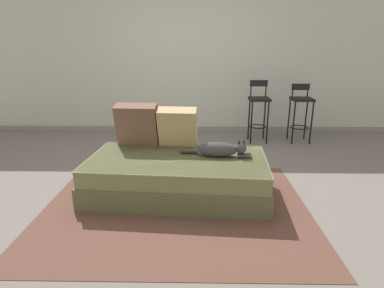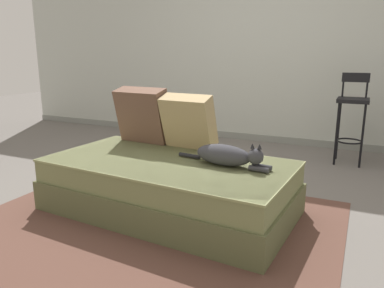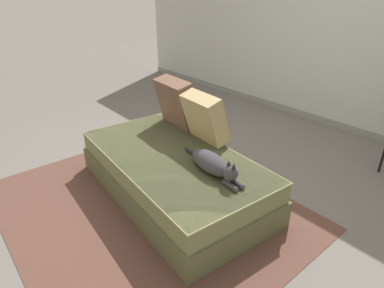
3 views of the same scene
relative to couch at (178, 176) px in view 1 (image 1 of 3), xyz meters
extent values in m
plane|color=#66605B|center=(0.00, 0.40, -0.21)|extent=(16.00, 16.00, 0.00)
cube|color=#B7BCB2|center=(0.00, 2.65, 1.09)|extent=(8.00, 0.10, 2.60)
cube|color=gray|center=(0.00, 2.60, -0.16)|extent=(8.00, 0.02, 0.09)
cube|color=brown|center=(0.00, -0.30, -0.20)|extent=(2.55, 2.08, 0.01)
cube|color=brown|center=(0.00, 0.00, -0.09)|extent=(1.91, 1.11, 0.23)
cube|color=olive|center=(0.00, 0.00, 0.11)|extent=(1.87, 1.07, 0.18)
cube|color=#868C57|center=(0.00, 0.00, 0.19)|extent=(1.88, 1.08, 0.02)
cube|color=brown|center=(-0.48, 0.43, 0.45)|extent=(0.48, 0.30, 0.49)
cube|color=tan|center=(-0.02, 0.39, 0.43)|extent=(0.45, 0.31, 0.46)
ellipsoid|color=#333338|center=(0.41, 0.06, 0.27)|extent=(0.43, 0.21, 0.15)
sphere|color=#333338|center=(0.66, 0.04, 0.29)|extent=(0.11, 0.11, 0.11)
cone|color=black|center=(0.63, 0.04, 0.37)|extent=(0.03, 0.03, 0.04)
cone|color=black|center=(0.68, 0.04, 0.37)|extent=(0.03, 0.03, 0.04)
cylinder|color=#333338|center=(0.69, 0.01, 0.22)|extent=(0.14, 0.05, 0.04)
cylinder|color=#333338|center=(0.70, 0.07, 0.22)|extent=(0.14, 0.05, 0.04)
cylinder|color=black|center=(0.12, 0.12, 0.22)|extent=(0.18, 0.05, 0.03)
cylinder|color=black|center=(1.06, 1.83, 0.13)|extent=(0.02, 0.02, 0.68)
cylinder|color=black|center=(1.31, 1.83, 0.13)|extent=(0.02, 0.02, 0.68)
cylinder|color=black|center=(1.06, 2.09, 0.13)|extent=(0.02, 0.02, 0.68)
cylinder|color=black|center=(1.31, 2.09, 0.13)|extent=(0.02, 0.02, 0.68)
torus|color=black|center=(1.18, 1.96, 0.04)|extent=(0.27, 0.27, 0.02)
cube|color=black|center=(1.18, 1.96, 0.49)|extent=(0.32, 0.32, 0.04)
cylinder|color=black|center=(1.06, 2.09, 0.60)|extent=(0.02, 0.02, 0.25)
cylinder|color=black|center=(1.30, 2.09, 0.60)|extent=(0.02, 0.02, 0.25)
cube|color=black|center=(1.18, 2.09, 0.72)|extent=(0.28, 0.03, 0.10)
cylinder|color=black|center=(1.71, 1.82, 0.13)|extent=(0.02, 0.02, 0.68)
cylinder|color=black|center=(1.99, 1.82, 0.13)|extent=(0.02, 0.02, 0.68)
cylinder|color=black|center=(1.71, 2.10, 0.13)|extent=(0.02, 0.02, 0.68)
cylinder|color=black|center=(1.99, 2.10, 0.13)|extent=(0.02, 0.02, 0.68)
torus|color=black|center=(1.85, 1.96, 0.03)|extent=(0.30, 0.30, 0.02)
cube|color=black|center=(1.85, 1.96, 0.49)|extent=(0.32, 0.32, 0.04)
cylinder|color=black|center=(1.73, 2.09, 0.57)|extent=(0.02, 0.02, 0.20)
cylinder|color=black|center=(1.97, 2.09, 0.57)|extent=(0.02, 0.02, 0.20)
cube|color=black|center=(1.85, 2.09, 0.67)|extent=(0.28, 0.03, 0.10)
camera|label=1|loc=(0.21, -3.10, 1.31)|focal=30.00mm
camera|label=2|loc=(1.29, -2.37, 0.98)|focal=35.00mm
camera|label=3|loc=(1.98, -1.44, 1.50)|focal=30.00mm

